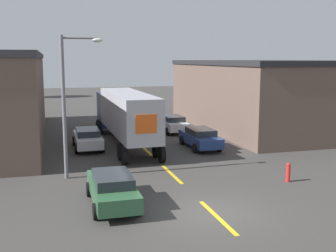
{
  "coord_description": "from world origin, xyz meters",
  "views": [
    {
      "loc": [
        -6.25,
        -15.55,
        6.28
      ],
      "look_at": [
        0.58,
        8.92,
        2.24
      ],
      "focal_mm": 45.0,
      "sensor_mm": 36.0,
      "label": 1
    }
  ],
  "objects_px": {
    "semi_truck": "(124,113)",
    "parked_car_left_near": "(112,188)",
    "parked_car_left_far": "(88,138)",
    "parked_car_right_mid": "(200,137)",
    "street_lamp": "(69,97)",
    "fire_hydrant": "(288,172)",
    "parked_car_right_far": "(172,123)"
  },
  "relations": [
    {
      "from": "parked_car_left_near",
      "to": "parked_car_right_mid",
      "type": "bearing_deg",
      "value": 52.84
    },
    {
      "from": "parked_car_right_mid",
      "to": "street_lamp",
      "type": "bearing_deg",
      "value": -149.89
    },
    {
      "from": "parked_car_left_near",
      "to": "semi_truck",
      "type": "bearing_deg",
      "value": 78.02
    },
    {
      "from": "semi_truck",
      "to": "parked_car_left_near",
      "type": "bearing_deg",
      "value": -103.02
    },
    {
      "from": "parked_car_left_far",
      "to": "fire_hydrant",
      "type": "height_order",
      "value": "parked_car_left_far"
    },
    {
      "from": "semi_truck",
      "to": "parked_car_left_near",
      "type": "xyz_separation_m",
      "value": [
        -2.74,
        -12.93,
        -1.62
      ]
    },
    {
      "from": "parked_car_right_mid",
      "to": "parked_car_right_far",
      "type": "relative_size",
      "value": 1.0
    },
    {
      "from": "fire_hydrant",
      "to": "semi_truck",
      "type": "bearing_deg",
      "value": 118.87
    },
    {
      "from": "parked_car_right_far",
      "to": "parked_car_right_mid",
      "type": "bearing_deg",
      "value": -90.0
    },
    {
      "from": "parked_car_left_near",
      "to": "street_lamp",
      "type": "relative_size",
      "value": 0.64
    },
    {
      "from": "parked_car_right_far",
      "to": "fire_hydrant",
      "type": "distance_m",
      "value": 16.22
    },
    {
      "from": "parked_car_left_far",
      "to": "parked_car_right_far",
      "type": "xyz_separation_m",
      "value": [
        7.72,
        5.08,
        0.0
      ]
    },
    {
      "from": "parked_car_left_far",
      "to": "street_lamp",
      "type": "xyz_separation_m",
      "value": [
        -1.51,
        -7.32,
        3.58
      ]
    },
    {
      "from": "semi_truck",
      "to": "parked_car_left_near",
      "type": "distance_m",
      "value": 13.32
    },
    {
      "from": "semi_truck",
      "to": "parked_car_left_near",
      "type": "height_order",
      "value": "semi_truck"
    },
    {
      "from": "parked_car_left_far",
      "to": "fire_hydrant",
      "type": "relative_size",
      "value": 4.78
    },
    {
      "from": "parked_car_left_far",
      "to": "parked_car_right_mid",
      "type": "xyz_separation_m",
      "value": [
        7.72,
        -1.97,
        0.0
      ]
    },
    {
      "from": "semi_truck",
      "to": "street_lamp",
      "type": "relative_size",
      "value": 1.89
    },
    {
      "from": "parked_car_right_far",
      "to": "parked_car_left_far",
      "type": "bearing_deg",
      "value": -146.66
    },
    {
      "from": "semi_truck",
      "to": "parked_car_left_far",
      "type": "distance_m",
      "value": 3.28
    },
    {
      "from": "parked_car_left_near",
      "to": "parked_car_right_mid",
      "type": "xyz_separation_m",
      "value": [
        7.72,
        10.19,
        0.0
      ]
    },
    {
      "from": "parked_car_left_far",
      "to": "fire_hydrant",
      "type": "bearing_deg",
      "value": -50.04
    },
    {
      "from": "semi_truck",
      "to": "parked_car_right_far",
      "type": "height_order",
      "value": "semi_truck"
    },
    {
      "from": "parked_car_left_near",
      "to": "parked_car_right_far",
      "type": "height_order",
      "value": "same"
    },
    {
      "from": "semi_truck",
      "to": "parked_car_right_far",
      "type": "distance_m",
      "value": 6.78
    },
    {
      "from": "semi_truck",
      "to": "fire_hydrant",
      "type": "bearing_deg",
      "value": -62.17
    },
    {
      "from": "street_lamp",
      "to": "parked_car_left_far",
      "type": "bearing_deg",
      "value": 78.34
    },
    {
      "from": "parked_car_left_far",
      "to": "parked_car_right_mid",
      "type": "distance_m",
      "value": 7.97
    },
    {
      "from": "parked_car_left_far",
      "to": "fire_hydrant",
      "type": "distance_m",
      "value": 14.43
    },
    {
      "from": "parked_car_left_near",
      "to": "parked_car_right_far",
      "type": "relative_size",
      "value": 1.0
    },
    {
      "from": "street_lamp",
      "to": "fire_hydrant",
      "type": "relative_size",
      "value": 7.48
    },
    {
      "from": "parked_car_left_far",
      "to": "parked_car_left_near",
      "type": "bearing_deg",
      "value": -90.0
    }
  ]
}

